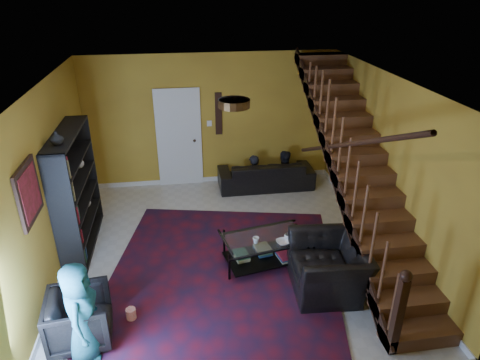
% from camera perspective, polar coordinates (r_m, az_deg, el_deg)
% --- Properties ---
extents(floor, '(5.50, 5.50, 0.00)m').
position_cam_1_polar(floor, '(7.25, -1.54, -9.43)').
color(floor, beige).
rests_on(floor, ground).
extents(room, '(5.50, 5.50, 5.50)m').
position_cam_1_polar(room, '(8.34, -11.84, -4.53)').
color(room, gold).
rests_on(room, ground).
extents(staircase, '(0.95, 5.02, 3.18)m').
position_cam_1_polar(staircase, '(7.09, 15.61, 1.70)').
color(staircase, brown).
rests_on(staircase, floor).
extents(bookshelf, '(0.35, 1.80, 2.00)m').
position_cam_1_polar(bookshelf, '(7.44, -20.96, -1.66)').
color(bookshelf, black).
rests_on(bookshelf, floor).
extents(door, '(0.82, 0.05, 2.05)m').
position_cam_1_polar(door, '(9.17, -8.11, 5.35)').
color(door, silver).
rests_on(door, floor).
extents(framed_picture, '(0.04, 0.74, 0.74)m').
position_cam_1_polar(framed_picture, '(5.86, -26.37, -1.54)').
color(framed_picture, maroon).
rests_on(framed_picture, room).
extents(wall_hanging, '(0.14, 0.03, 0.90)m').
position_cam_1_polar(wall_hanging, '(9.05, -2.88, 8.81)').
color(wall_hanging, black).
rests_on(wall_hanging, room).
extents(ceiling_fixture, '(0.40, 0.40, 0.10)m').
position_cam_1_polar(ceiling_fixture, '(5.34, -0.80, 10.18)').
color(ceiling_fixture, '#3F2814').
rests_on(ceiling_fixture, room).
extents(rug, '(4.14, 4.51, 0.02)m').
position_cam_1_polar(rug, '(6.72, -2.31, -12.52)').
color(rug, '#4E0D1B').
rests_on(rug, floor).
extents(sofa, '(2.03, 0.80, 0.59)m').
position_cam_1_polar(sofa, '(9.24, 3.45, 0.82)').
color(sofa, black).
rests_on(sofa, floor).
extents(armchair_left, '(0.82, 0.81, 0.68)m').
position_cam_1_polar(armchair_left, '(5.88, -20.57, -16.88)').
color(armchair_left, black).
rests_on(armchair_left, floor).
extents(armchair_right, '(1.07, 1.21, 0.75)m').
position_cam_1_polar(armchair_right, '(6.41, 11.71, -11.21)').
color(armchair_right, black).
rests_on(armchair_right, floor).
extents(person_adult_a, '(0.45, 0.32, 1.18)m').
position_cam_1_polar(person_adult_a, '(9.30, 1.76, -0.03)').
color(person_adult_a, black).
rests_on(person_adult_a, sofa).
extents(person_adult_b, '(0.61, 0.48, 1.24)m').
position_cam_1_polar(person_adult_b, '(9.42, 5.74, 0.38)').
color(person_adult_b, black).
rests_on(person_adult_b, sofa).
extents(person_child, '(0.41, 0.64, 1.30)m').
position_cam_1_polar(person_child, '(5.48, -20.49, -16.21)').
color(person_child, '#1B5969').
rests_on(person_child, armchair_left).
extents(coffee_table, '(1.38, 0.97, 0.48)m').
position_cam_1_polar(coffee_table, '(6.82, 3.25, -9.12)').
color(coffee_table, black).
rests_on(coffee_table, floor).
extents(cup_a, '(0.12, 0.12, 0.09)m').
position_cam_1_polar(cup_a, '(6.68, 6.41, -7.55)').
color(cup_a, '#999999').
rests_on(cup_a, coffee_table).
extents(cup_b, '(0.12, 0.12, 0.09)m').
position_cam_1_polar(cup_b, '(6.56, 2.13, -8.02)').
color(cup_b, '#999999').
rests_on(cup_b, coffee_table).
extents(bowl, '(0.24, 0.24, 0.05)m').
position_cam_1_polar(bowl, '(6.59, 5.76, -8.25)').
color(bowl, '#999999').
rests_on(bowl, coffee_table).
extents(vase, '(0.18, 0.18, 0.19)m').
position_cam_1_polar(vase, '(6.57, -23.28, 5.17)').
color(vase, '#999999').
rests_on(vase, bookshelf).
extents(popcorn_bucket, '(0.15, 0.15, 0.15)m').
position_cam_1_polar(popcorn_bucket, '(6.13, -14.32, -16.88)').
color(popcorn_bucket, red).
rests_on(popcorn_bucket, rug).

